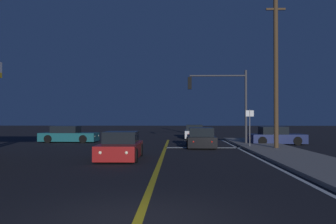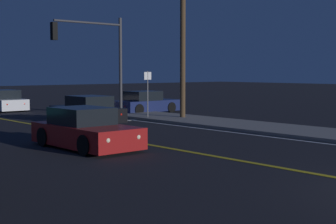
{
  "view_description": "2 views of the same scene",
  "coord_description": "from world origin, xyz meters",
  "px_view_note": "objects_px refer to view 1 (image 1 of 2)",
  "views": [
    {
      "loc": [
        0.76,
        -6.9,
        2.05
      ],
      "look_at": [
        0.25,
        13.96,
        2.36
      ],
      "focal_mm": 37.9,
      "sensor_mm": 36.0,
      "label": 1
    },
    {
      "loc": [
        -10.77,
        -3.69,
        2.54
      ],
      "look_at": [
        1.07,
        9.78,
        1.07
      ],
      "focal_mm": 53.29,
      "sensor_mm": 36.0,
      "label": 2
    }
  ],
  "objects_px": {
    "car_mid_block_white": "(194,132)",
    "utility_pole_right": "(276,65)",
    "traffic_signal_near_right": "(224,95)",
    "car_distant_tail_teal": "(68,135)",
    "car_far_approaching_navy": "(276,137)",
    "street_sign_corner": "(250,122)",
    "car_parked_curb_black": "(201,139)",
    "car_lead_oncoming_red": "(121,147)"
  },
  "relations": [
    {
      "from": "car_mid_block_white",
      "to": "utility_pole_right",
      "type": "bearing_deg",
      "value": -67.97
    },
    {
      "from": "car_mid_block_white",
      "to": "traffic_signal_near_right",
      "type": "distance_m",
      "value": 9.13
    },
    {
      "from": "car_distant_tail_teal",
      "to": "utility_pole_right",
      "type": "distance_m",
      "value": 17.16
    },
    {
      "from": "car_mid_block_white",
      "to": "car_distant_tail_teal",
      "type": "height_order",
      "value": "same"
    },
    {
      "from": "car_far_approaching_navy",
      "to": "utility_pole_right",
      "type": "height_order",
      "value": "utility_pole_right"
    },
    {
      "from": "car_distant_tail_teal",
      "to": "street_sign_corner",
      "type": "xyz_separation_m",
      "value": [
        13.71,
        -5.46,
        1.13
      ]
    },
    {
      "from": "car_distant_tail_teal",
      "to": "street_sign_corner",
      "type": "relative_size",
      "value": 1.83
    },
    {
      "from": "car_parked_curb_black",
      "to": "traffic_signal_near_right",
      "type": "distance_m",
      "value": 4.13
    },
    {
      "from": "car_distant_tail_teal",
      "to": "utility_pole_right",
      "type": "height_order",
      "value": "utility_pole_right"
    },
    {
      "from": "car_mid_block_white",
      "to": "car_lead_oncoming_red",
      "type": "height_order",
      "value": "same"
    },
    {
      "from": "traffic_signal_near_right",
      "to": "utility_pole_right",
      "type": "distance_m",
      "value": 5.06
    },
    {
      "from": "street_sign_corner",
      "to": "car_lead_oncoming_red",
      "type": "bearing_deg",
      "value": -141.34
    },
    {
      "from": "car_mid_block_white",
      "to": "street_sign_corner",
      "type": "distance_m",
      "value": 11.66
    },
    {
      "from": "traffic_signal_near_right",
      "to": "street_sign_corner",
      "type": "height_order",
      "value": "traffic_signal_near_right"
    },
    {
      "from": "traffic_signal_near_right",
      "to": "utility_pole_right",
      "type": "relative_size",
      "value": 0.54
    },
    {
      "from": "traffic_signal_near_right",
      "to": "street_sign_corner",
      "type": "distance_m",
      "value": 3.69
    },
    {
      "from": "car_far_approaching_navy",
      "to": "street_sign_corner",
      "type": "relative_size",
      "value": 1.65
    },
    {
      "from": "car_mid_block_white",
      "to": "car_lead_oncoming_red",
      "type": "xyz_separation_m",
      "value": [
        -4.47,
        -17.24,
        -0.0
      ]
    },
    {
      "from": "car_parked_curb_black",
      "to": "car_lead_oncoming_red",
      "type": "bearing_deg",
      "value": -121.56
    },
    {
      "from": "car_lead_oncoming_red",
      "to": "car_distant_tail_teal",
      "type": "bearing_deg",
      "value": -62.48
    },
    {
      "from": "car_mid_block_white",
      "to": "car_parked_curb_black",
      "type": "distance_m",
      "value": 10.33
    },
    {
      "from": "car_parked_curb_black",
      "to": "car_far_approaching_navy",
      "type": "bearing_deg",
      "value": 25.54
    },
    {
      "from": "traffic_signal_near_right",
      "to": "utility_pole_right",
      "type": "height_order",
      "value": "utility_pole_right"
    },
    {
      "from": "car_lead_oncoming_red",
      "to": "traffic_signal_near_right",
      "type": "distance_m",
      "value": 11.29
    },
    {
      "from": "car_mid_block_white",
      "to": "traffic_signal_near_right",
      "type": "xyz_separation_m",
      "value": [
        1.79,
        -8.39,
        3.14
      ]
    },
    {
      "from": "car_mid_block_white",
      "to": "car_parked_curb_black",
      "type": "bearing_deg",
      "value": -88.24
    },
    {
      "from": "car_distant_tail_teal",
      "to": "street_sign_corner",
      "type": "bearing_deg",
      "value": 70.33
    },
    {
      "from": "car_lead_oncoming_red",
      "to": "utility_pole_right",
      "type": "bearing_deg",
      "value": -152.03
    },
    {
      "from": "car_far_approaching_navy",
      "to": "utility_pole_right",
      "type": "xyz_separation_m",
      "value": [
        -1.26,
        -4.68,
        4.72
      ]
    },
    {
      "from": "car_far_approaching_navy",
      "to": "car_parked_curb_black",
      "type": "relative_size",
      "value": 0.95
    },
    {
      "from": "car_parked_curb_black",
      "to": "utility_pole_right",
      "type": "bearing_deg",
      "value": -23.04
    },
    {
      "from": "car_distant_tail_teal",
      "to": "car_parked_curb_black",
      "type": "distance_m",
      "value": 11.52
    },
    {
      "from": "car_lead_oncoming_red",
      "to": "car_far_approaching_navy",
      "type": "relative_size",
      "value": 1.01
    },
    {
      "from": "car_parked_curb_black",
      "to": "street_sign_corner",
      "type": "distance_m",
      "value": 3.45
    },
    {
      "from": "car_distant_tail_teal",
      "to": "car_parked_curb_black",
      "type": "bearing_deg",
      "value": 68.49
    },
    {
      "from": "car_far_approaching_navy",
      "to": "utility_pole_right",
      "type": "distance_m",
      "value": 6.76
    },
    {
      "from": "traffic_signal_near_right",
      "to": "street_sign_corner",
      "type": "xyz_separation_m",
      "value": [
        1.31,
        -2.8,
        -2.01
      ]
    },
    {
      "from": "car_distant_tail_teal",
      "to": "traffic_signal_near_right",
      "type": "height_order",
      "value": "traffic_signal_near_right"
    },
    {
      "from": "utility_pole_right",
      "to": "traffic_signal_near_right",
      "type": "bearing_deg",
      "value": 124.23
    },
    {
      "from": "car_parked_curb_black",
      "to": "traffic_signal_near_right",
      "type": "height_order",
      "value": "traffic_signal_near_right"
    },
    {
      "from": "utility_pole_right",
      "to": "street_sign_corner",
      "type": "height_order",
      "value": "utility_pole_right"
    },
    {
      "from": "car_parked_curb_black",
      "to": "traffic_signal_near_right",
      "type": "bearing_deg",
      "value": 47.6
    }
  ]
}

